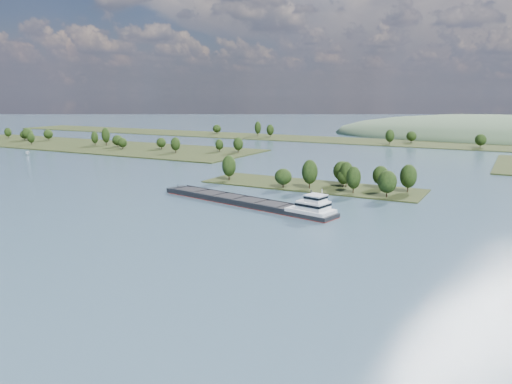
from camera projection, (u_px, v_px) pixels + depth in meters
The scene contains 7 objects.
ground at pixel (247, 214), 175.43m from camera, with size 1800.00×1800.00×0.00m, color #395364.
tree_island at pixel (325, 180), 222.27m from camera, with size 100.00×30.37×14.00m.
left_bank at pixel (84, 145), 402.29m from camera, with size 300.00×80.00×15.90m.
back_shoreline at pixel (419, 144), 413.85m from camera, with size 900.00×60.00×15.74m.
hill_west at pixel (495, 138), 476.30m from camera, with size 320.00×160.00×44.00m, color #435B3F.
cargo_barge at pixel (255, 202), 187.79m from camera, with size 80.16×25.83×10.81m.
motorboat at pixel (28, 153), 342.95m from camera, with size 2.42×6.42×2.48m, color silver.
Camera 1 is at (83.30, -28.87, 41.81)m, focal length 35.00 mm.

